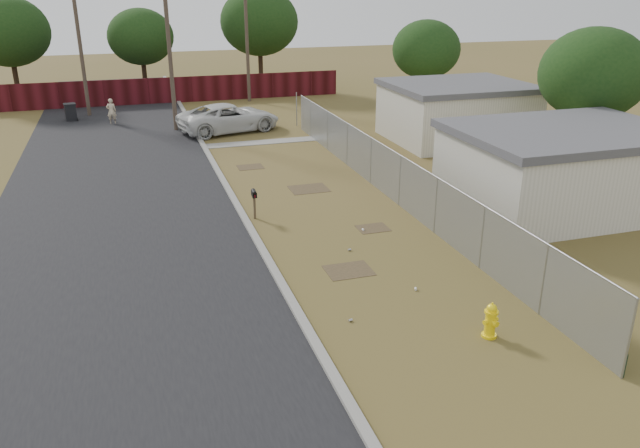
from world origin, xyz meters
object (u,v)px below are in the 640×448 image
object	(u,v)px
fire_hydrant	(491,321)
pedestrian	(111,111)
mailbox	(254,196)
pickup_truck	(229,118)
trash_bin	(71,112)

from	to	relation	value
fire_hydrant	pedestrian	xyz separation A→B (m)	(-8.79, 28.50, 0.33)
mailbox	pickup_truck	world-z (taller)	pickup_truck
pedestrian	trash_bin	size ratio (longest dim) A/B	1.44
fire_hydrant	mailbox	bearing A→B (deg)	111.31
mailbox	pickup_truck	distance (m)	14.49
pickup_truck	fire_hydrant	bearing A→B (deg)	170.57
mailbox	pedestrian	bearing A→B (deg)	104.87
mailbox	pedestrian	world-z (taller)	pedestrian
fire_hydrant	pickup_truck	bearing A→B (deg)	95.40
pedestrian	trash_bin	distance (m)	3.02
fire_hydrant	trash_bin	bearing A→B (deg)	110.43
mailbox	trash_bin	bearing A→B (deg)	110.01
mailbox	trash_bin	distance (m)	21.70
trash_bin	pickup_truck	bearing A→B (deg)	-33.73
pickup_truck	pedestrian	xyz separation A→B (m)	(-6.50, 4.26, -0.04)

